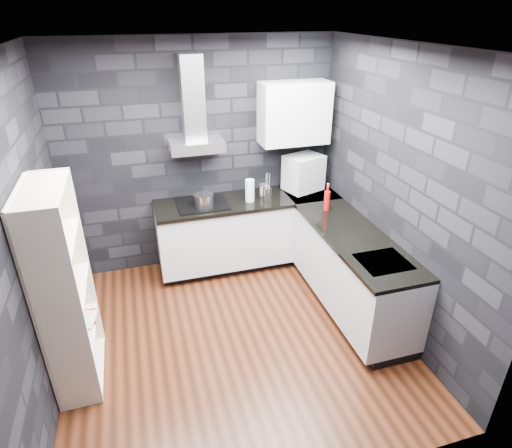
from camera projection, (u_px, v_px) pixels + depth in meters
name	position (u px, v px, depth m)	size (l,w,h in m)	color
ground	(235.00, 337.00, 4.28)	(3.20, 3.20, 0.00)	#482010
ceiling	(227.00, 46.00, 3.05)	(3.20, 3.20, 0.00)	white
wall_back	(199.00, 158.00, 5.05)	(3.20, 0.05, 2.70)	black
wall_front	(304.00, 344.00, 2.28)	(3.20, 0.05, 2.70)	black
wall_left	(24.00, 243.00, 3.25)	(0.05, 3.20, 2.70)	black
wall_right	(397.00, 195.00, 4.08)	(0.05, 3.20, 2.70)	black
toekick_back	(248.00, 258.00, 5.53)	(2.18, 0.50, 0.10)	black
toekick_right	(352.00, 303.00, 4.68)	(0.50, 1.78, 0.10)	black
counter_back_cab	(248.00, 230.00, 5.30)	(2.20, 0.60, 0.76)	silver
counter_right_cab	(352.00, 271.00, 4.48)	(0.60, 1.80, 0.76)	silver
counter_back_top	(248.00, 201.00, 5.11)	(2.20, 0.62, 0.04)	black
counter_right_top	(355.00, 238.00, 4.29)	(0.62, 1.80, 0.04)	black
counter_corner_top	(310.00, 193.00, 5.32)	(0.62, 0.62, 0.04)	black
hood_body	(197.00, 146.00, 4.78)	(0.60, 0.34, 0.12)	silver
hood_chimney	(193.00, 98.00, 4.60)	(0.24, 0.20, 0.90)	silver
upper_cabinet	(294.00, 113.00, 4.93)	(0.80, 0.35, 0.70)	silver
cooktop	(202.00, 204.00, 4.96)	(0.58, 0.50, 0.01)	black
sink_rim	(383.00, 262.00, 3.86)	(0.44, 0.40, 0.01)	silver
pot	(204.00, 201.00, 4.87)	(0.21, 0.21, 0.13)	#B2B2B6
glass_vase	(250.00, 191.00, 4.99)	(0.11, 0.11, 0.26)	white
storage_jar	(264.00, 190.00, 5.18)	(0.10, 0.10, 0.12)	#C8B18F
utensil_crock	(267.00, 193.00, 5.09)	(0.10, 0.10, 0.13)	#B2B2B6
appliance_garage	(303.00, 173.00, 5.25)	(0.43, 0.34, 0.43)	#AFB1B7
red_bottle	(327.00, 201.00, 4.78)	(0.07, 0.07, 0.22)	#B50E0B
bookshelf	(65.00, 291.00, 3.46)	(0.34, 0.80, 1.80)	#F2E5CE
fruit_bowl	(62.00, 298.00, 3.32)	(0.22, 0.22, 0.05)	white
book_red	(74.00, 311.00, 3.75)	(0.17, 0.02, 0.22)	maroon
book_second	(72.00, 310.00, 3.72)	(0.18, 0.02, 0.25)	#B2B2B2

